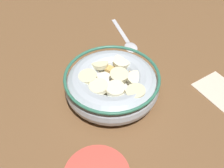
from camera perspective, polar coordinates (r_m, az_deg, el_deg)
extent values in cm
cube|color=brown|center=(54.76, 0.00, -2.90)|extent=(126.30, 126.30, 2.00)
cylinder|color=#B2BCC6|center=(53.79, 0.00, -1.99)|extent=(10.13, 10.13, 0.60)
torus|color=#B2BCC6|center=(52.00, 0.00, -0.21)|extent=(18.41, 18.41, 5.46)
torus|color=#337259|center=(50.27, 0.00, 1.71)|extent=(18.46, 18.46, 0.60)
cylinder|color=white|center=(51.63, 0.00, 0.18)|extent=(15.14, 15.14, 0.40)
cube|color=tan|center=(50.46, 5.14, -0.24)|extent=(2.03, 2.05, 0.75)
cube|color=#AD7F42|center=(48.85, -4.01, -2.45)|extent=(2.16, 2.17, 0.76)
cube|color=tan|center=(49.17, 4.94, -1.85)|extent=(2.15, 2.17, 0.86)
cube|color=tan|center=(47.68, -1.54, -4.03)|extent=(1.95, 1.94, 0.72)
cube|color=#B78947|center=(48.87, 2.01, -2.26)|extent=(2.17, 2.14, 0.88)
cube|color=#B78947|center=(51.81, 1.62, 1.36)|extent=(1.74, 1.77, 0.75)
cube|color=tan|center=(52.64, -5.52, 1.78)|extent=(2.20, 2.20, 0.88)
cube|color=#AD7F42|center=(53.37, 4.55, 2.98)|extent=(2.07, 2.04, 0.84)
cube|color=tan|center=(50.94, -3.23, 0.29)|extent=(1.81, 1.76, 0.85)
cube|color=tan|center=(54.29, -2.83, 3.68)|extent=(1.81, 1.80, 0.73)
cube|color=tan|center=(53.59, -0.54, 3.28)|extent=(2.13, 2.13, 0.71)
cube|color=tan|center=(51.90, 6.85, 0.83)|extent=(2.13, 2.13, 0.69)
cylinder|color=beige|center=(47.86, 5.08, -1.68)|extent=(4.01, 4.07, 1.28)
cylinder|color=beige|center=(50.38, -5.18, 1.55)|extent=(4.25, 4.29, 1.15)
cylinder|color=#F4EABC|center=(48.50, -2.87, -0.56)|extent=(3.78, 3.84, 1.31)
cylinder|color=#F9EFC6|center=(48.04, 0.74, -1.00)|extent=(4.96, 4.95, 1.18)
cylinder|color=#F9EFC6|center=(53.79, 2.09, 4.83)|extent=(4.11, 4.10, 1.21)
cylinder|color=#F9EFC6|center=(50.72, 5.22, 1.15)|extent=(4.34, 4.34, 1.36)
cylinder|color=beige|center=(53.78, -2.72, 4.45)|extent=(4.70, 4.72, 1.42)
cylinder|color=beige|center=(50.68, 1.58, 1.80)|extent=(4.85, 4.79, 1.40)
ellipsoid|color=silver|center=(65.03, 4.11, 8.12)|extent=(4.08, 3.09, 0.80)
cube|color=silver|center=(70.65, 1.78, 11.48)|extent=(10.72, 1.05, 0.36)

